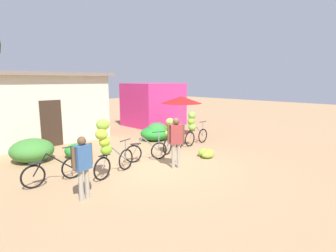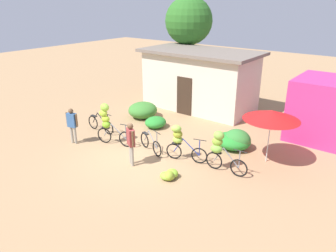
% 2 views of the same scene
% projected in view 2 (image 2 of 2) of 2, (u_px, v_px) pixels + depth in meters
% --- Properties ---
extents(ground_plane, '(60.00, 60.00, 0.00)m').
position_uv_depth(ground_plane, '(137.00, 159.00, 12.36)').
color(ground_plane, '#A47E57').
extents(building_low, '(6.32, 3.43, 3.19)m').
position_uv_depth(building_low, '(200.00, 79.00, 17.64)').
color(building_low, beige).
rests_on(building_low, ground).
extents(shop_pink, '(3.20, 2.80, 2.64)m').
position_uv_depth(shop_pink, '(333.00, 111.00, 13.61)').
color(shop_pink, '#D32F77').
rests_on(shop_pink, ground).
extents(tree_behind_building, '(2.87, 2.87, 5.93)m').
position_uv_depth(tree_behind_building, '(189.00, 22.00, 19.37)').
color(tree_behind_building, brown).
rests_on(tree_behind_building, ground).
extents(hedge_bush_front_left, '(1.46, 1.52, 0.81)m').
position_uv_depth(hedge_bush_front_left, '(143.00, 110.00, 16.52)').
color(hedge_bush_front_left, '#3C7C30').
rests_on(hedge_bush_front_left, ground).
extents(hedge_bush_front_right, '(0.97, 1.07, 0.52)m').
position_uv_depth(hedge_bush_front_right, '(156.00, 122.00, 15.29)').
color(hedge_bush_front_right, '#2A852D').
rests_on(hedge_bush_front_right, ground).
extents(hedge_bush_mid, '(1.41, 1.36, 0.65)m').
position_uv_depth(hedge_bush_mid, '(234.00, 141.00, 13.15)').
color(hedge_bush_mid, '#26872D').
rests_on(hedge_bush_mid, ground).
extents(hedge_bush_by_door, '(1.11, 0.98, 0.83)m').
position_uv_depth(hedge_bush_by_door, '(237.00, 139.00, 13.04)').
color(hedge_bush_by_door, '#327F34').
rests_on(hedge_bush_by_door, ground).
extents(market_umbrella, '(2.04, 2.04, 2.04)m').
position_uv_depth(market_umbrella, '(272.00, 115.00, 11.49)').
color(market_umbrella, beige).
rests_on(market_umbrella, ground).
extents(bicycle_leftmost, '(1.71, 0.15, 0.97)m').
position_uv_depth(bicycle_leftmost, '(101.00, 124.00, 14.79)').
color(bicycle_leftmost, black).
rests_on(bicycle_leftmost, ground).
extents(bicycle_near_pile, '(1.69, 0.55, 1.77)m').
position_uv_depth(bicycle_near_pile, '(108.00, 121.00, 13.29)').
color(bicycle_near_pile, black).
rests_on(bicycle_near_pile, ground).
extents(bicycle_center_loaded, '(1.53, 0.58, 1.02)m').
position_uv_depth(bicycle_center_loaded, '(151.00, 144.00, 12.83)').
color(bicycle_center_loaded, black).
rests_on(bicycle_center_loaded, ground).
extents(bicycle_by_shop, '(1.59, 0.61, 1.41)m').
position_uv_depth(bicycle_by_shop, '(180.00, 140.00, 11.99)').
color(bicycle_by_shop, black).
rests_on(bicycle_by_shop, ground).
extents(bicycle_rightmost, '(1.60, 0.47, 1.50)m').
position_uv_depth(bicycle_rightmost, '(220.00, 148.00, 11.22)').
color(bicycle_rightmost, black).
rests_on(bicycle_rightmost, ground).
extents(banana_pile_on_ground, '(0.62, 0.70, 0.33)m').
position_uv_depth(banana_pile_on_ground, '(169.00, 175.00, 10.94)').
color(banana_pile_on_ground, '#85BD30').
rests_on(banana_pile_on_ground, ground).
extents(person_vendor, '(0.57, 0.28, 1.55)m').
position_uv_depth(person_vendor, '(72.00, 123.00, 13.36)').
color(person_vendor, gray).
rests_on(person_vendor, ground).
extents(person_bystander, '(0.52, 0.37, 1.66)m').
position_uv_depth(person_bystander, '(131.00, 140.00, 11.55)').
color(person_bystander, gray).
rests_on(person_bystander, ground).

